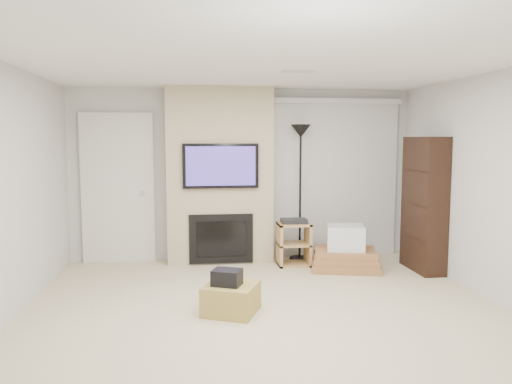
{
  "coord_description": "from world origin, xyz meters",
  "views": [
    {
      "loc": [
        -0.74,
        -4.58,
        1.77
      ],
      "look_at": [
        0.0,
        1.2,
        1.15
      ],
      "focal_mm": 35.0,
      "sensor_mm": 36.0,
      "label": 1
    }
  ],
  "objects": [
    {
      "name": "floor",
      "position": [
        0.0,
        0.0,
        0.0
      ],
      "size": [
        5.0,
        5.5,
        0.0
      ],
      "primitive_type": "cube",
      "color": "beige",
      "rests_on": "ground"
    },
    {
      "name": "ceiling",
      "position": [
        0.0,
        0.0,
        2.5
      ],
      "size": [
        5.0,
        5.5,
        0.0
      ],
      "primitive_type": "cube",
      "color": "white",
      "rests_on": "wall_back"
    },
    {
      "name": "wall_back",
      "position": [
        0.0,
        2.75,
        1.25
      ],
      "size": [
        5.0,
        0.0,
        2.5
      ],
      "primitive_type": "cube",
      "rotation": [
        1.57,
        0.0,
        0.0
      ],
      "color": "silver",
      "rests_on": "ground"
    },
    {
      "name": "wall_front",
      "position": [
        0.0,
        -2.75,
        1.25
      ],
      "size": [
        5.0,
        0.0,
        2.5
      ],
      "primitive_type": "cube",
      "rotation": [
        1.57,
        0.0,
        0.0
      ],
      "color": "silver",
      "rests_on": "ground"
    },
    {
      "name": "hvac_vent",
      "position": [
        0.4,
        0.8,
        2.5
      ],
      "size": [
        0.35,
        0.18,
        0.01
      ],
      "primitive_type": "cube",
      "color": "silver",
      "rests_on": "ceiling"
    },
    {
      "name": "ottoman",
      "position": [
        -0.36,
        0.35,
        0.15
      ],
      "size": [
        0.66,
        0.66,
        0.3
      ],
      "primitive_type": "cube",
      "rotation": [
        0.0,
        0.0,
        -0.41
      ],
      "color": "#A48D41",
      "rests_on": "floor"
    },
    {
      "name": "black_bag",
      "position": [
        -0.41,
        0.33,
        0.38
      ],
      "size": [
        0.34,
        0.31,
        0.16
      ],
      "primitive_type": "cube",
      "rotation": [
        0.0,
        0.0,
        -0.41
      ],
      "color": "black",
      "rests_on": "ottoman"
    },
    {
      "name": "fireplace_wall",
      "position": [
        -0.35,
        2.54,
        1.24
      ],
      "size": [
        1.5,
        0.47,
        2.5
      ],
      "color": "tan",
      "rests_on": "floor"
    },
    {
      "name": "entry_door",
      "position": [
        -1.8,
        2.71,
        1.05
      ],
      "size": [
        1.02,
        0.11,
        2.14
      ],
      "color": "silver",
      "rests_on": "floor"
    },
    {
      "name": "vertical_blinds",
      "position": [
        1.4,
        2.7,
        1.27
      ],
      "size": [
        1.98,
        0.1,
        2.37
      ],
      "color": "silver",
      "rests_on": "floor"
    },
    {
      "name": "floor_lamp",
      "position": [
        0.82,
        2.5,
        1.56
      ],
      "size": [
        0.29,
        0.29,
        1.98
      ],
      "color": "black",
      "rests_on": "floor"
    },
    {
      "name": "av_stand",
      "position": [
        0.66,
        2.19,
        0.35
      ],
      "size": [
        0.45,
        0.38,
        0.66
      ],
      "color": "tan",
      "rests_on": "floor"
    },
    {
      "name": "box_stack",
      "position": [
        1.31,
        1.88,
        0.23
      ],
      "size": [
        1.03,
        0.87,
        0.6
      ],
      "color": "#9D693E",
      "rests_on": "floor"
    },
    {
      "name": "bookshelf",
      "position": [
        2.34,
        1.7,
        0.9
      ],
      "size": [
        0.3,
        0.8,
        1.8
      ],
      "color": "black",
      "rests_on": "floor"
    }
  ]
}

